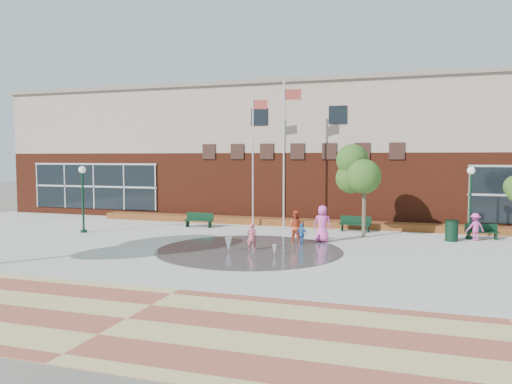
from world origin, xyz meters
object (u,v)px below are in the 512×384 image
(bench_left, at_px, (199,223))
(child_splash, at_px, (252,237))
(flagpole_right, at_px, (285,147))
(trash_can, at_px, (452,231))
(flagpole_left, at_px, (254,153))

(bench_left, height_order, child_splash, child_splash)
(flagpole_right, height_order, child_splash, flagpole_right)
(bench_left, distance_m, trash_can, 14.18)
(child_splash, bearing_deg, flagpole_left, -93.27)
(flagpole_left, relative_size, child_splash, 6.43)
(flagpole_left, relative_size, flagpole_right, 0.94)
(bench_left, bearing_deg, flagpole_left, 24.28)
(flagpole_left, relative_size, bench_left, 4.59)
(flagpole_right, relative_size, child_splash, 6.85)
(trash_can, distance_m, child_splash, 10.30)
(bench_left, bearing_deg, flagpole_right, 7.37)
(flagpole_right, distance_m, child_splash, 7.96)
(trash_can, bearing_deg, flagpole_right, 171.38)
(flagpole_left, bearing_deg, trash_can, -18.95)
(trash_can, relative_size, child_splash, 0.87)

